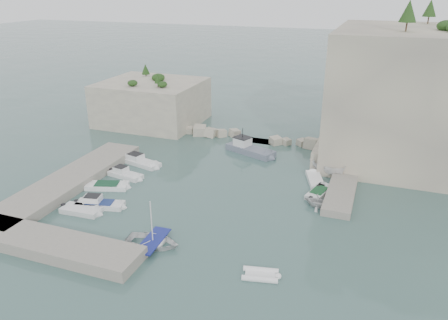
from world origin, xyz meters
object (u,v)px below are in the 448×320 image
(motorboat_a, at_px, (140,164))
(motorboat_e, at_px, (82,212))
(tender_east_d, at_px, (326,174))
(work_boat, at_px, (250,153))
(rowboat, at_px, (153,245))
(motorboat_d, at_px, (100,207))
(tender_east_c, at_px, (315,182))
(inflatable_dinghy, at_px, (260,276))
(tender_east_a, at_px, (318,207))
(motorboat_b, at_px, (126,177))
(motorboat_c, at_px, (107,188))
(tender_east_b, at_px, (319,195))

(motorboat_a, bearing_deg, motorboat_e, -71.78)
(tender_east_d, bearing_deg, work_boat, 100.47)
(rowboat, bearing_deg, motorboat_d, 59.91)
(tender_east_c, relative_size, work_boat, 0.63)
(inflatable_dinghy, bearing_deg, work_boat, 97.30)
(tender_east_a, relative_size, tender_east_d, 0.58)
(motorboat_e, bearing_deg, rowboat, -18.91)
(motorboat_b, height_order, tender_east_d, tender_east_d)
(motorboat_a, xyz_separation_m, motorboat_b, (0.42, -4.26, 0.00))
(motorboat_b, distance_m, motorboat_d, 7.80)
(motorboat_d, height_order, motorboat_e, motorboat_d)
(tender_east_a, bearing_deg, work_boat, 50.95)
(rowboat, distance_m, tender_east_a, 18.12)
(motorboat_c, relative_size, motorboat_d, 0.94)
(motorboat_e, relative_size, tender_east_c, 0.92)
(motorboat_b, height_order, motorboat_d, same)
(motorboat_a, relative_size, motorboat_e, 1.40)
(tender_east_c, distance_m, tender_east_d, 2.91)
(rowboat, bearing_deg, inflatable_dinghy, -98.55)
(tender_east_a, height_order, tender_east_d, tender_east_d)
(motorboat_d, relative_size, tender_east_c, 1.12)
(motorboat_b, relative_size, motorboat_e, 1.07)
(tender_east_a, relative_size, work_boat, 0.38)
(motorboat_b, relative_size, motorboat_c, 0.93)
(tender_east_a, distance_m, work_boat, 17.06)
(motorboat_b, height_order, tender_east_b, motorboat_b)
(motorboat_c, distance_m, inflatable_dinghy, 23.46)
(rowboat, relative_size, tender_east_c, 1.00)
(motorboat_c, xyz_separation_m, motorboat_e, (0.88, -5.90, 0.00))
(motorboat_d, xyz_separation_m, inflatable_dinghy, (19.34, -5.59, 0.00))
(motorboat_e, xyz_separation_m, tender_east_c, (21.61, 16.05, 0.00))
(motorboat_d, bearing_deg, tender_east_c, 22.19)
(motorboat_a, distance_m, tender_east_c, 22.70)
(inflatable_dinghy, distance_m, tender_east_d, 22.77)
(motorboat_e, relative_size, tender_east_d, 0.89)
(rowboat, bearing_deg, motorboat_b, 37.87)
(tender_east_c, height_order, work_boat, work_boat)
(motorboat_c, xyz_separation_m, tender_east_b, (23.49, 6.84, 0.00))
(motorboat_b, height_order, motorboat_e, motorboat_b)
(tender_east_d, bearing_deg, motorboat_c, 147.52)
(motorboat_c, height_order, tender_east_d, tender_east_d)
(motorboat_c, xyz_separation_m, inflatable_dinghy, (21.32, -9.80, 0.00))
(motorboat_d, relative_size, work_boat, 0.71)
(motorboat_b, bearing_deg, inflatable_dinghy, -22.89)
(motorboat_e, relative_size, work_boat, 0.58)
(motorboat_a, height_order, rowboat, motorboat_a)
(motorboat_e, distance_m, rowboat, 10.40)
(motorboat_c, xyz_separation_m, motorboat_d, (1.98, -4.21, 0.00))
(motorboat_d, relative_size, rowboat, 1.12)
(inflatable_dinghy, distance_m, work_boat, 27.81)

